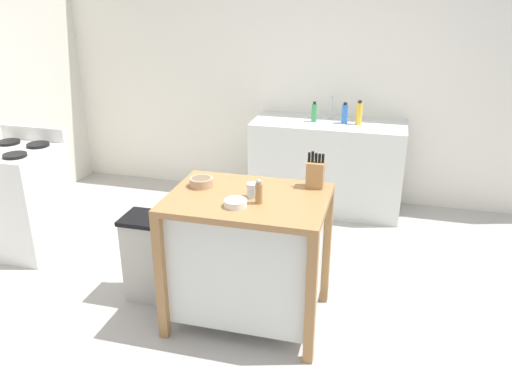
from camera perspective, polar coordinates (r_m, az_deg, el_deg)
The scene contains 15 objects.
ground_plane at distance 3.66m, azimuth 1.08°, elevation -13.46°, with size 6.50×6.50×0.00m, color #ADA8A0.
wall_back at distance 5.28m, azimuth 7.30°, elevation 13.06°, with size 5.50×0.10×2.60m, color silver.
kitchen_island at distance 3.37m, azimuth -0.88°, elevation -6.68°, with size 1.00×0.73×0.90m.
knife_block at distance 3.33m, azimuth 6.57°, elevation 2.01°, with size 0.11×0.09×0.24m.
bowl_stoneware_deep at distance 3.37m, azimuth -6.06°, elevation 1.13°, with size 0.15×0.15×0.06m.
bowl_ceramic_small at distance 3.05m, azimuth -2.28°, elevation -1.21°, with size 0.14×0.14×0.04m.
drinking_cup at distance 3.17m, azimuth -0.42°, elevation 0.18°, with size 0.07×0.07×0.09m.
pepper_grinder at distance 3.08m, azimuth 0.31°, elevation -0.01°, with size 0.04×0.04×0.15m.
trash_bin at distance 3.77m, azimuth -11.47°, elevation -7.04°, with size 0.36×0.28×0.63m.
sink_counter at distance 5.14m, azimuth 7.83°, elevation 2.91°, with size 1.45×0.60×0.88m.
sink_faucet at distance 5.12m, azimuth 8.36°, elevation 9.22°, with size 0.02×0.02×0.22m.
bottle_spray_cleaner at distance 4.95m, azimuth 11.32°, elevation 8.53°, with size 0.06×0.06×0.23m.
bottle_dish_soap at distance 4.98m, azimuth 9.78°, elevation 8.53°, with size 0.06×0.06×0.20m.
bottle_hand_soap at distance 5.00m, azimuth 6.45°, elevation 8.74°, with size 0.05×0.05×0.19m.
stove at distance 4.71m, azimuth -24.48°, elevation -0.78°, with size 0.60×0.60×1.00m.
Camera 1 is at (0.70, -2.88, 2.14)m, focal length 36.20 mm.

